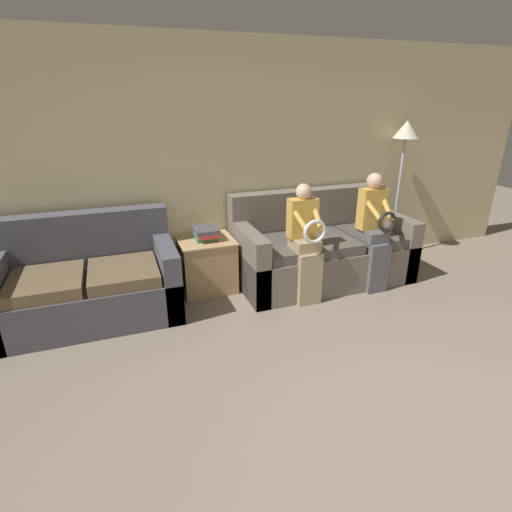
# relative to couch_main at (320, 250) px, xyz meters

# --- Properties ---
(ground_plane) EXTENTS (14.00, 14.00, 0.00)m
(ground_plane) POSITION_rel_couch_main_xyz_m (-0.55, -2.78, -0.34)
(ground_plane) COLOR gray
(wall_back) EXTENTS (7.26, 0.06, 2.55)m
(wall_back) POSITION_rel_couch_main_xyz_m (-0.55, 0.49, 0.94)
(wall_back) COLOR #C6B789
(wall_back) RESTS_ON ground_plane
(couch_main) EXTENTS (1.93, 0.95, 0.98)m
(couch_main) POSITION_rel_couch_main_xyz_m (0.00, 0.00, 0.00)
(couch_main) COLOR #70665B
(couch_main) RESTS_ON ground_plane
(couch_side) EXTENTS (1.62, 0.91, 0.94)m
(couch_side) POSITION_rel_couch_main_xyz_m (-2.46, -0.01, -0.01)
(couch_side) COLOR #4C4C56
(couch_side) RESTS_ON ground_plane
(child_left_seated) EXTENTS (0.29, 0.36, 1.19)m
(child_left_seated) POSITION_rel_couch_main_xyz_m (-0.40, -0.41, 0.31)
(child_left_seated) COLOR tan
(child_left_seated) RESTS_ON ground_plane
(child_right_seated) EXTENTS (0.28, 0.37, 1.24)m
(child_right_seated) POSITION_rel_couch_main_xyz_m (0.40, -0.40, 0.34)
(child_right_seated) COLOR #56565B
(child_right_seated) RESTS_ON ground_plane
(side_shelf) EXTENTS (0.58, 0.54, 0.57)m
(side_shelf) POSITION_rel_couch_main_xyz_m (-1.28, 0.17, -0.05)
(side_shelf) COLOR tan
(side_shelf) RESTS_ON ground_plane
(book_stack) EXTENTS (0.24, 0.30, 0.13)m
(book_stack) POSITION_rel_couch_main_xyz_m (-1.28, 0.17, 0.30)
(book_stack) COLOR #3D8451
(book_stack) RESTS_ON side_shelf
(floor_lamp) EXTENTS (0.30, 0.30, 1.71)m
(floor_lamp) POSITION_rel_couch_main_xyz_m (1.19, 0.25, 1.08)
(floor_lamp) COLOR #2D2B28
(floor_lamp) RESTS_ON ground_plane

